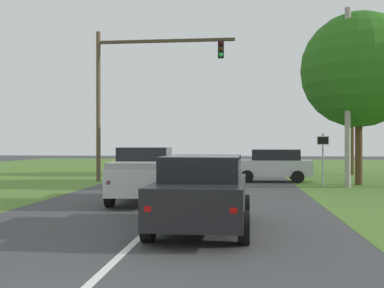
% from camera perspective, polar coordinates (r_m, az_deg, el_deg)
% --- Properties ---
extents(ground_plane, '(120.00, 120.00, 0.00)m').
position_cam_1_polar(ground_plane, '(15.69, -2.26, -7.70)').
color(ground_plane, '#424244').
extents(red_suv_near, '(2.36, 4.74, 1.82)m').
position_cam_1_polar(red_suv_near, '(11.20, 1.36, -5.86)').
color(red_suv_near, black).
rests_on(red_suv_near, ground_plane).
extents(pickup_truck_lead, '(2.39, 5.03, 1.98)m').
position_cam_1_polar(pickup_truck_lead, '(16.55, -5.82, -3.80)').
color(pickup_truck_lead, silver).
rests_on(pickup_truck_lead, ground_plane).
extents(traffic_light, '(7.72, 0.40, 8.35)m').
position_cam_1_polar(traffic_light, '(25.57, -7.55, 7.66)').
color(traffic_light, brown).
rests_on(traffic_light, ground_plane).
extents(keep_moving_sign, '(0.60, 0.09, 2.62)m').
position_cam_1_polar(keep_moving_sign, '(23.36, 16.12, -1.03)').
color(keep_moving_sign, gray).
rests_on(keep_moving_sign, ground_plane).
extents(oak_tree_right, '(5.85, 5.85, 8.80)m').
position_cam_1_polar(oak_tree_right, '(24.90, 20.21, 8.72)').
color(oak_tree_right, '#4C351E').
rests_on(oak_tree_right, ground_plane).
extents(crossing_suv_far, '(4.33, 2.14, 1.79)m').
position_cam_1_polar(crossing_suv_far, '(25.44, 10.08, -2.59)').
color(crossing_suv_far, silver).
rests_on(crossing_suv_far, ground_plane).
extents(utility_pole_right, '(0.28, 0.28, 8.61)m').
position_cam_1_polar(utility_pole_right, '(23.01, 18.98, 5.52)').
color(utility_pole_right, '#9E998E').
rests_on(utility_pole_right, ground_plane).
extents(extra_tree_1, '(4.52, 4.52, 9.66)m').
position_cam_1_polar(extra_tree_1, '(32.57, 19.36, 9.34)').
color(extra_tree_1, '#4C351E').
rests_on(extra_tree_1, ground_plane).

